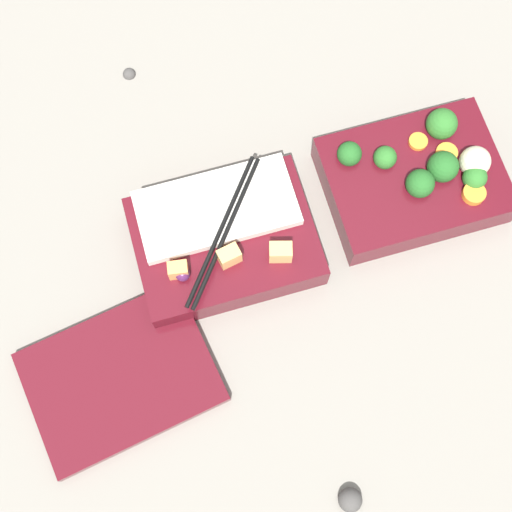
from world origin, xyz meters
name	(u,v)px	position (x,y,z in m)	size (l,w,h in m)	color
ground_plane	(314,213)	(0.00, 0.00, 0.00)	(3.00, 3.00, 0.00)	gray
bento_tray_vegetable	(416,175)	(-0.13, 0.00, 0.03)	(0.20, 0.15, 0.07)	#510F19
bento_tray_rice	(224,238)	(0.11, 0.01, 0.03)	(0.20, 0.16, 0.07)	#510F19
bento_lid	(121,377)	(0.27, 0.13, 0.01)	(0.20, 0.15, 0.01)	#510F19
pebble_0	(350,500)	(0.06, 0.32, 0.01)	(0.03, 0.03, 0.03)	#474442
pebble_1	(129,73)	(0.17, -0.25, 0.00)	(0.02, 0.02, 0.02)	#474442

